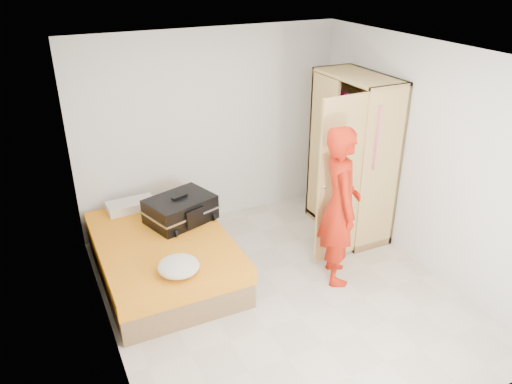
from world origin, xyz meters
name	(u,v)px	position (x,y,z in m)	size (l,w,h in m)	color
room	(283,188)	(0.00, 0.00, 1.30)	(4.00, 4.02, 2.60)	beige
bed	(164,256)	(-1.05, 0.90, 0.25)	(1.42, 2.02, 0.50)	olive
wardrobe	(351,162)	(1.45, 0.86, 1.00)	(1.17, 1.21, 2.10)	#E6BA70
person	(340,206)	(0.73, 0.02, 0.92)	(0.67, 0.44, 1.83)	red
suitcase	(181,210)	(-0.73, 1.19, 0.65)	(0.91, 0.77, 0.33)	black
round_cushion	(179,266)	(-1.08, 0.16, 0.58)	(0.42, 0.42, 0.16)	beige
pillow	(131,205)	(-1.20, 1.75, 0.55)	(0.58, 0.30, 0.11)	beige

